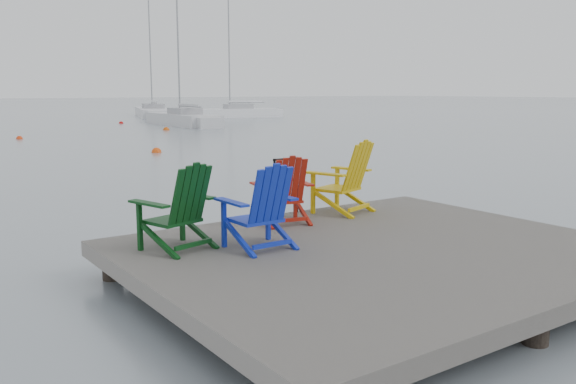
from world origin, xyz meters
TOP-DOWN VIEW (x-y plane):
  - ground at (0.00, 0.00)m, footprint 400.00×400.00m
  - dock at (0.00, 0.00)m, footprint 6.00×5.00m
  - handrail at (0.25, 2.45)m, footprint 0.48×0.04m
  - chair_green at (-2.11, 1.35)m, footprint 1.00×0.95m
  - chair_blue at (-1.26, 0.81)m, footprint 0.86×0.80m
  - chair_red at (-0.20, 1.84)m, footprint 0.92×0.87m
  - chair_yellow at (1.07, 1.96)m, footprint 1.10×1.05m
  - sailboat_near at (13.68, 34.85)m, footprint 2.89×9.14m
  - sailboat_mid at (17.60, 49.73)m, footprint 5.63×10.62m
  - sailboat_far at (22.84, 43.34)m, footprint 8.36×3.23m
  - buoy_a at (4.36, 17.50)m, footprint 0.40×0.40m
  - buoy_b at (1.32, 27.93)m, footprint 0.33×0.33m
  - buoy_c at (10.35, 30.18)m, footprint 0.39×0.39m
  - buoy_d at (10.74, 39.33)m, footprint 0.34×0.34m

SIDE VIEW (x-z plane):
  - ground at x=0.00m, z-range 0.00..0.00m
  - buoy_a at x=4.36m, z-range -0.20..0.20m
  - buoy_b at x=1.32m, z-range -0.17..0.17m
  - buoy_c at x=10.35m, z-range -0.20..0.20m
  - buoy_d at x=10.74m, z-range -0.17..0.17m
  - dock at x=0.00m, z-range -0.35..1.05m
  - sailboat_mid at x=17.60m, z-range -6.63..7.34m
  - sailboat_near at x=13.68m, z-range -5.83..6.54m
  - sailboat_far at x=22.84m, z-range -5.29..6.00m
  - chair_red at x=-0.20m, z-range 0.50..1.51m
  - chair_blue at x=-1.26m, z-range 0.50..1.57m
  - handrail at x=0.25m, z-range 0.59..1.49m
  - chair_green at x=-2.11m, z-range 0.50..1.58m
  - chair_yellow at x=1.07m, z-range 0.50..1.66m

